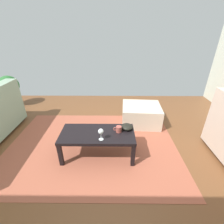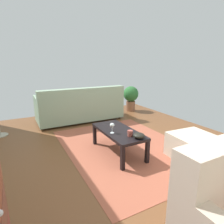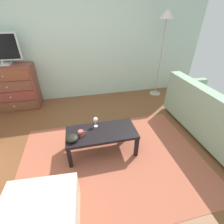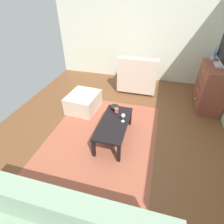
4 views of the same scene
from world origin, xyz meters
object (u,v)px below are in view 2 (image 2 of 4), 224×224
object	(u,v)px
mug	(130,133)
wine_glass	(112,126)
couch_large	(80,107)
coffee_table	(118,133)
potted_plant	(131,96)
bowl_decorative	(139,136)
ottoman	(196,148)

from	to	relation	value
mug	wine_glass	bearing A→B (deg)	37.15
couch_large	coffee_table	bearing A→B (deg)	178.86
wine_glass	potted_plant	xyz separation A→B (m)	(2.23, -1.81, -0.06)
bowl_decorative	mug	bearing A→B (deg)	28.93
wine_glass	bowl_decorative	size ratio (longest dim) A/B	0.96
ottoman	bowl_decorative	bearing A→B (deg)	67.01
wine_glass	potted_plant	bearing A→B (deg)	-39.01
couch_large	ottoman	bearing A→B (deg)	-162.35
mug	ottoman	bearing A→B (deg)	-118.04
wine_glass	couch_large	bearing A→B (deg)	-5.20
wine_glass	couch_large	size ratio (longest dim) A/B	0.08
coffee_table	bowl_decorative	distance (m)	0.43
ottoman	potted_plant	world-z (taller)	potted_plant
mug	coffee_table	bearing A→B (deg)	5.70
wine_glass	mug	distance (m)	0.29
couch_large	ottoman	size ratio (longest dim) A/B	2.87
coffee_table	bowl_decorative	xyz separation A→B (m)	(-0.41, -0.10, 0.09)
bowl_decorative	potted_plant	world-z (taller)	potted_plant
bowl_decorative	potted_plant	xyz separation A→B (m)	(2.58, -1.57, 0.02)
mug	potted_plant	world-z (taller)	potted_plant
coffee_table	couch_large	bearing A→B (deg)	-1.14
potted_plant	wine_glass	bearing A→B (deg)	140.99
mug	bowl_decorative	xyz separation A→B (m)	(-0.12, -0.07, -0.01)
couch_large	potted_plant	size ratio (longest dim) A/B	2.79
mug	ottoman	world-z (taller)	mug
coffee_table	wine_glass	bearing A→B (deg)	112.90
couch_large	potted_plant	distance (m)	1.65
couch_large	ottoman	xyz separation A→B (m)	(-2.66, -0.85, -0.15)
coffee_table	mug	bearing A→B (deg)	-174.30
ottoman	coffee_table	bearing A→B (deg)	50.04
mug	couch_large	distance (m)	2.21
mug	ottoman	distance (m)	1.00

